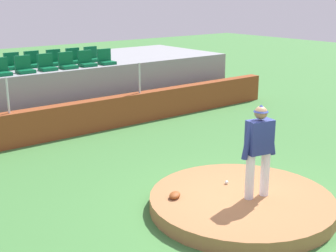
% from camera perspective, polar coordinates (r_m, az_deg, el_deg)
% --- Properties ---
extents(ground_plane, '(60.00, 60.00, 0.00)m').
position_cam_1_polar(ground_plane, '(9.41, 8.85, -9.92)').
color(ground_plane, '#3F783A').
extents(pitchers_mound, '(3.57, 3.57, 0.28)m').
position_cam_1_polar(pitchers_mound, '(9.35, 8.89, -9.16)').
color(pitchers_mound, '#9F6A41').
rests_on(pitchers_mound, ground_plane).
extents(pitcher, '(0.78, 0.36, 1.82)m').
position_cam_1_polar(pitcher, '(8.94, 10.99, -2.21)').
color(pitcher, silver).
rests_on(pitcher, pitchers_mound).
extents(baseball, '(0.07, 0.07, 0.07)m').
position_cam_1_polar(baseball, '(9.79, 7.10, -6.78)').
color(baseball, white).
rests_on(baseball, pitchers_mound).
extents(fielding_glove, '(0.36, 0.33, 0.11)m').
position_cam_1_polar(fielding_glove, '(9.09, 0.83, -8.38)').
color(fielding_glove, brown).
rests_on(fielding_glove, pitchers_mound).
extents(brick_barrier, '(15.52, 0.40, 0.95)m').
position_cam_1_polar(brick_barrier, '(14.22, -10.74, 0.96)').
color(brick_barrier, brown).
rests_on(brick_barrier, ground_plane).
extents(fence_post_left, '(0.06, 0.06, 0.97)m').
position_cam_1_polar(fence_post_left, '(13.20, -18.86, 3.54)').
color(fence_post_left, silver).
rests_on(fence_post_left, brick_barrier).
extents(fence_post_right, '(0.06, 0.06, 0.97)m').
position_cam_1_polar(fence_post_right, '(15.14, -3.47, 5.84)').
color(fence_post_right, silver).
rests_on(fence_post_right, brick_barrier).
extents(bleacher_platform, '(13.71, 4.24, 1.78)m').
position_cam_1_polar(bleacher_platform, '(16.67, -15.49, 4.29)').
color(bleacher_platform, gray).
rests_on(bleacher_platform, ground_plane).
extents(stadium_chair_0, '(0.48, 0.44, 0.50)m').
position_cam_1_polar(stadium_chair_0, '(14.40, -19.61, 6.43)').
color(stadium_chair_0, '#0A5C33').
rests_on(stadium_chair_0, bleacher_platform).
extents(stadium_chair_1, '(0.48, 0.44, 0.50)m').
position_cam_1_polar(stadium_chair_1, '(14.64, -17.03, 6.80)').
color(stadium_chair_1, '#0A5C33').
rests_on(stadium_chair_1, bleacher_platform).
extents(stadium_chair_2, '(0.48, 0.44, 0.50)m').
position_cam_1_polar(stadium_chair_2, '(14.95, -14.49, 7.16)').
color(stadium_chair_2, '#0A5C33').
rests_on(stadium_chair_2, bleacher_platform).
extents(stadium_chair_3, '(0.48, 0.44, 0.50)m').
position_cam_1_polar(stadium_chair_3, '(15.21, -12.12, 7.45)').
color(stadium_chair_3, '#0A5C33').
rests_on(stadium_chair_3, bleacher_platform).
extents(stadium_chair_4, '(0.48, 0.44, 0.50)m').
position_cam_1_polar(stadium_chair_4, '(15.54, -9.86, 7.74)').
color(stadium_chair_4, '#0A5C33').
rests_on(stadium_chair_4, bleacher_platform).
extents(stadium_chair_5, '(0.48, 0.44, 0.50)m').
position_cam_1_polar(stadium_chair_5, '(15.87, -7.54, 8.00)').
color(stadium_chair_5, '#0A5C33').
rests_on(stadium_chair_5, bleacher_platform).
extents(stadium_chair_7, '(0.48, 0.44, 0.50)m').
position_cam_1_polar(stadium_chair_7, '(15.51, -18.27, 7.16)').
color(stadium_chair_7, '#0A5C33').
rests_on(stadium_chair_7, bleacher_platform).
extents(stadium_chair_8, '(0.48, 0.44, 0.50)m').
position_cam_1_polar(stadium_chair_8, '(15.75, -16.03, 7.46)').
color(stadium_chair_8, '#0A5C33').
rests_on(stadium_chair_8, bleacher_platform).
extents(stadium_chair_9, '(0.48, 0.44, 0.50)m').
position_cam_1_polar(stadium_chair_9, '(15.99, -13.53, 7.76)').
color(stadium_chair_9, '#0A5C33').
rests_on(stadium_chair_9, bleacher_platform).
extents(stadium_chair_10, '(0.48, 0.44, 0.50)m').
position_cam_1_polar(stadium_chair_10, '(16.30, -11.30, 8.03)').
color(stadium_chair_10, '#0A5C33').
rests_on(stadium_chair_10, bleacher_platform).
extents(stadium_chair_11, '(0.48, 0.44, 0.50)m').
position_cam_1_polar(stadium_chair_11, '(16.63, -9.19, 8.29)').
color(stadium_chair_11, '#0A5C33').
rests_on(stadium_chair_11, bleacher_platform).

